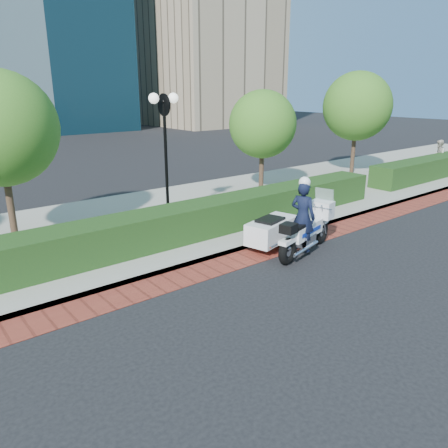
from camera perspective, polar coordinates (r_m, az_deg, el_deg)
ground at (r=10.40m, az=3.44°, el=-8.39°), size 120.00×120.00×0.00m
brick_strip at (r=11.44m, az=-1.63°, el=-5.82°), size 60.00×1.00×0.01m
sidewalk at (r=15.04m, az=-12.08°, el=-0.17°), size 60.00×8.00×0.15m
hedge_main at (r=12.85m, az=-7.34°, el=-0.25°), size 18.00×1.20×1.00m
hedge_far at (r=24.98m, az=25.85°, el=6.79°), size 10.00×1.20×1.00m
lamppost at (r=14.23m, az=-7.68°, el=10.97°), size 1.02×0.70×4.21m
tree_c at (r=18.61m, az=5.06°, el=12.83°), size 2.80×2.80×4.30m
tree_d at (r=23.54m, az=16.99°, el=14.49°), size 3.40×3.40×5.16m
tower_right at (r=57.31m, az=-1.60°, el=26.96°), size 14.00×12.00×28.00m
police_motorcycle at (r=12.49m, az=8.77°, el=-0.26°), size 2.77×2.00×2.25m
pedestrian at (r=26.75m, az=26.19°, el=8.07°), size 0.99×0.90×1.67m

